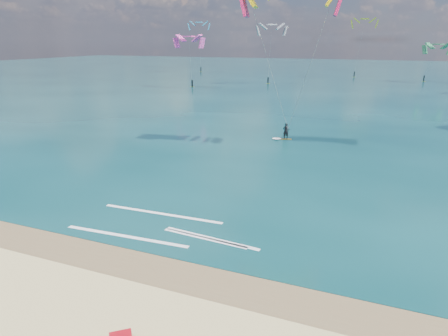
{
  "coord_description": "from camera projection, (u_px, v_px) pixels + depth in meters",
  "views": [
    {
      "loc": [
        10.78,
        -10.15,
        9.63
      ],
      "look_at": [
        3.54,
        8.0,
        3.32
      ],
      "focal_mm": 32.0,
      "sensor_mm": 36.0,
      "label": 1
    }
  ],
  "objects": [
    {
      "name": "kitesurfer_main",
      "position": [
        289.0,
        59.0,
        35.23
      ],
      "size": [
        7.96,
        6.71,
        15.27
      ],
      "rotation": [
        0.0,
        0.0,
        0.21
      ],
      "color": "yellow",
      "rests_on": "sea"
    },
    {
      "name": "sea",
      "position": [
        343.0,
        77.0,
        107.64
      ],
      "size": [
        320.0,
        200.0,
        0.04
      ],
      "primitive_type": "cube",
      "color": "#092F34",
      "rests_on": "ground"
    },
    {
      "name": "wet_sand_strip",
      "position": [
        113.0,
        258.0,
        18.39
      ],
      "size": [
        320.0,
        2.4,
        0.01
      ],
      "primitive_type": "cube",
      "color": "brown",
      "rests_on": "ground"
    },
    {
      "name": "distant_kites",
      "position": [
        307.0,
        56.0,
        92.4
      ],
      "size": [
        79.23,
        40.66,
        14.43
      ],
      "color": "#A19FA8",
      "rests_on": "ground"
    },
    {
      "name": "shoreline_foam",
      "position": [
        170.0,
        230.0,
        21.09
      ],
      "size": [
        10.27,
        3.66,
        0.01
      ],
      "color": "white",
      "rests_on": "ground"
    },
    {
      "name": "ground",
      "position": [
        291.0,
        118.0,
        51.09
      ],
      "size": [
        320.0,
        320.0,
        0.0
      ],
      "primitive_type": "plane",
      "color": "tan",
      "rests_on": "ground"
    }
  ]
}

